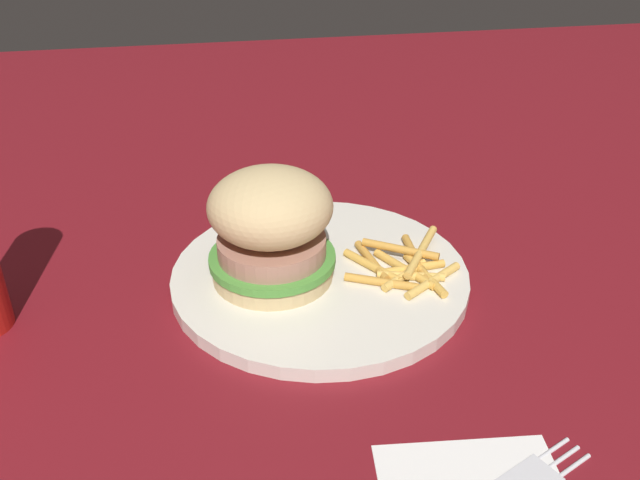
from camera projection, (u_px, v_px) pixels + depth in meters
name	position (u px, v px, depth m)	size (l,w,h in m)	color
ground_plane	(300.00, 294.00, 0.58)	(1.60, 1.60, 0.00)	maroon
plate	(320.00, 276.00, 0.59)	(0.25, 0.25, 0.01)	silver
sandwich	(271.00, 226.00, 0.55)	(0.10, 0.10, 0.09)	tan
fries_pile	(405.00, 266.00, 0.58)	(0.10, 0.09, 0.01)	gold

